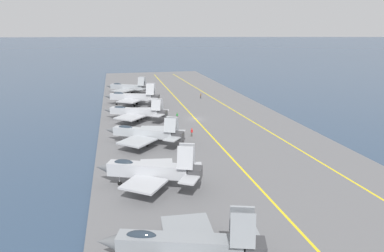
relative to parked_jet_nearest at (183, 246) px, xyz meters
name	(u,v)px	position (x,y,z in m)	size (l,w,h in m)	color
ground_plane	(195,120)	(53.70, -13.78, -2.99)	(2000.00, 2000.00, 0.00)	#2D425B
carrier_deck	(195,120)	(53.70, -13.78, -2.79)	(196.54, 46.11, 0.40)	slate
deck_stripe_foul_line	(243,116)	(53.70, -26.46, -2.59)	(176.89, 0.36, 0.01)	yellow
deck_stripe_centerline	(195,119)	(53.70, -13.78, -2.59)	(176.89, 0.36, 0.01)	yellow
parked_jet_nearest	(183,246)	(0.00, 0.00, 0.00)	(13.09, 15.63, 6.49)	gray
parked_jet_second	(150,170)	(17.82, 1.19, 0.08)	(11.97, 15.38, 6.67)	#A8AAAF
parked_jet_third	(145,133)	(36.92, 0.15, -0.31)	(13.71, 15.88, 5.76)	#9EA3A8
parked_jet_fourth	(136,112)	(55.36, 0.68, -0.38)	(13.40, 16.27, 5.66)	#A8AAAF
parked_jet_fifth	(132,97)	(72.82, 0.55, 0.01)	(12.14, 16.65, 6.64)	#A8AAAF
parked_jet_sixth	(128,87)	(92.07, 1.00, -0.24)	(13.90, 15.75, 6.08)	#93999E
crew_green_vest	(177,115)	(54.52, -9.34, -1.66)	(0.43, 0.46, 1.69)	#4C473D
crew_brown_vest	(201,96)	(78.69, -21.42, -1.63)	(0.46, 0.44, 1.74)	#232328
crew_red_vest	(192,132)	(39.69, -9.72, -1.58)	(0.30, 0.40, 1.84)	#4C473D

